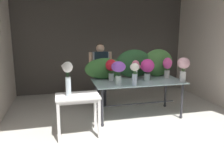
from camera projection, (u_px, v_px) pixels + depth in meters
The scene contains 15 objects.
ground_plane at pixel (118, 111), 5.36m from camera, with size 8.46×8.46×0.00m, color beige.
wall_back at pixel (102, 43), 6.88m from camera, with size 5.29×0.12×2.98m, color #4C4742.
wall_right at pixel (219, 46), 5.67m from camera, with size 0.12×3.97×2.98m, color beige.
display_table_glass at pixel (138, 86), 4.92m from camera, with size 1.96×0.96×0.81m.
side_table_white at pixel (78, 101), 4.00m from camera, with size 0.78×0.52×0.76m.
florist at pixel (101, 69), 5.43m from camera, with size 0.56×0.24×1.58m.
foliage_backdrop at pixel (135, 65), 5.20m from camera, with size 2.13×0.31×0.66m.
vase_crimson_anemones at pixel (111, 67), 4.82m from camera, with size 0.24×0.24×0.48m.
vase_magenta_tulips at pixel (148, 67), 4.89m from camera, with size 0.30×0.30×0.48m.
vase_rosy_ranunculus at pixel (136, 68), 5.02m from camera, with size 0.20×0.18×0.43m.
vase_blush_hydrangea at pixel (183, 67), 4.72m from camera, with size 0.26×0.26×0.53m.
vase_violet_roses at pixel (119, 69), 4.45m from camera, with size 0.29×0.29×0.49m.
vase_ivory_peonies at pixel (135, 72), 4.43m from camera, with size 0.19×0.19×0.45m.
vase_fuchsia_snapdragons at pixel (167, 66), 5.10m from camera, with size 0.24×0.21×0.48m.
vase_white_roses_tall at pixel (68, 76), 3.87m from camera, with size 0.19×0.18×0.61m.
Camera 1 is at (-1.35, -2.97, 1.92)m, focal length 35.69 mm.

